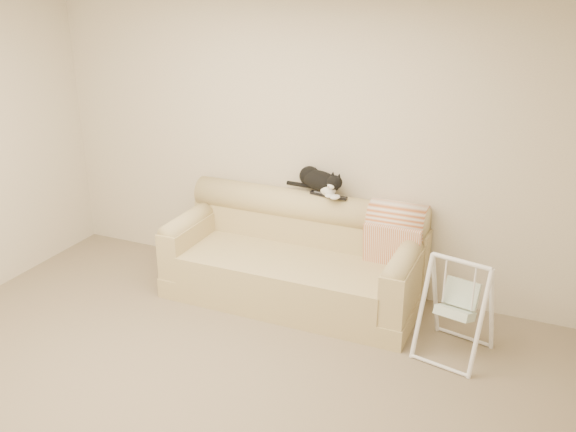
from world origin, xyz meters
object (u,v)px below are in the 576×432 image
object	(u,v)px
remote_b	(337,197)
baby_swing	(457,307)
tuxedo_cat	(320,181)
sofa	(296,259)
remote_a	(320,193)

from	to	relation	value
remote_b	baby_swing	distance (m)	1.38
tuxedo_cat	sofa	bearing A→B (deg)	-113.13
sofa	tuxedo_cat	xyz separation A→B (m)	(0.11, 0.27, 0.66)
sofa	remote_b	xyz separation A→B (m)	(0.30, 0.20, 0.56)
tuxedo_cat	baby_swing	world-z (taller)	tuxedo_cat
remote_a	tuxedo_cat	distance (m)	0.11
remote_b	tuxedo_cat	size ratio (longest dim) A/B	0.29
baby_swing	remote_a	bearing A→B (deg)	156.11
remote_b	tuxedo_cat	world-z (taller)	tuxedo_cat
remote_b	baby_swing	bearing A→B (deg)	-25.85
remote_b	sofa	bearing A→B (deg)	-146.47
remote_a	sofa	bearing A→B (deg)	-119.94
sofa	remote_b	distance (m)	0.66
remote_a	baby_swing	distance (m)	1.54
remote_a	remote_b	bearing A→B (deg)	-9.17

